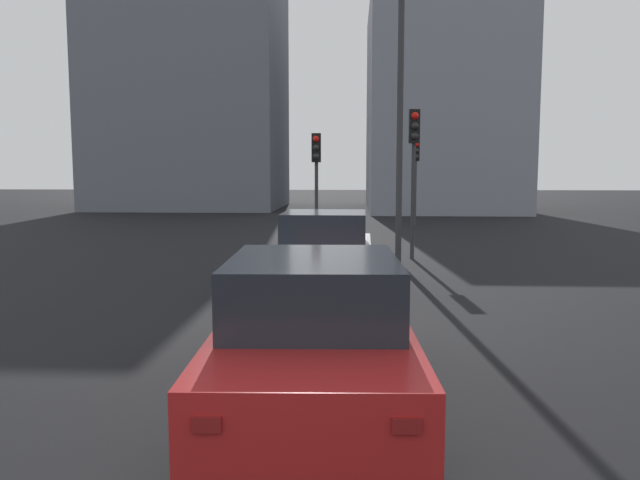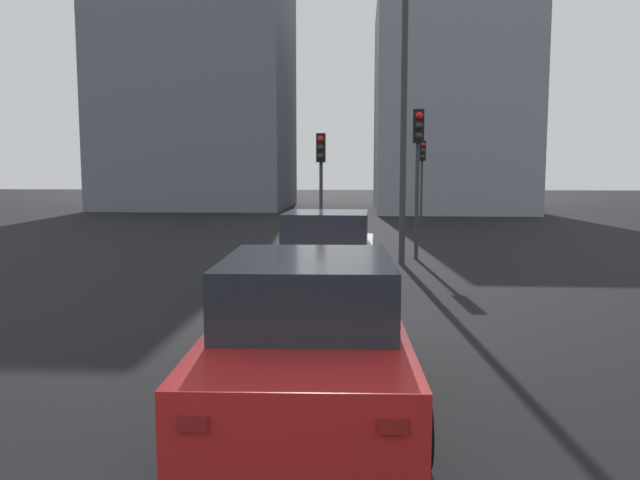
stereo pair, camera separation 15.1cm
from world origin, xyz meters
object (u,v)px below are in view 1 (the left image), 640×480
object	(u,v)px
traffic_light_far_left	(414,152)
street_lamp_kerbside	(400,90)
car_white_lead	(325,253)
traffic_light_near_right	(316,165)
car_red_second	(314,333)
traffic_light_near_left	(416,164)

from	to	relation	value
traffic_light_far_left	street_lamp_kerbside	bearing A→B (deg)	-28.67
car_white_lead	traffic_light_near_right	size ratio (longest dim) A/B	1.17
car_red_second	street_lamp_kerbside	size ratio (longest dim) A/B	0.62
traffic_light_near_right	traffic_light_far_left	xyz separation A→B (m)	(-2.49, -2.81, 0.33)
car_white_lead	traffic_light_near_left	distance (m)	16.00
traffic_light_near_right	traffic_light_far_left	bearing A→B (deg)	50.49
car_white_lead	traffic_light_far_left	distance (m)	5.57
car_red_second	traffic_light_far_left	bearing A→B (deg)	-12.72
street_lamp_kerbside	traffic_light_near_right	bearing A→B (deg)	34.39
car_red_second	traffic_light_far_left	xyz separation A→B (m)	(10.97, -2.04, 2.18)
car_white_lead	traffic_light_near_right	distance (m)	7.37
car_white_lead	car_red_second	distance (m)	6.34
car_white_lead	street_lamp_kerbside	xyz separation A→B (m)	(3.69, -1.75, 3.71)
car_white_lead	traffic_light_far_left	xyz separation A→B (m)	(4.63, -2.21, 2.16)
car_white_lead	traffic_light_near_left	bearing A→B (deg)	-11.04
car_white_lead	street_lamp_kerbside	size ratio (longest dim) A/B	0.55
street_lamp_kerbside	car_red_second	bearing A→B (deg)	171.02
car_white_lead	car_red_second	world-z (taller)	car_white_lead
car_white_lead	street_lamp_kerbside	world-z (taller)	street_lamp_kerbside
car_white_lead	traffic_light_far_left	size ratio (longest dim) A/B	1.03
car_white_lead	car_red_second	xyz separation A→B (m)	(-6.34, -0.17, -0.01)
traffic_light_near_left	street_lamp_kerbside	xyz separation A→B (m)	(-11.84, 1.60, 1.76)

